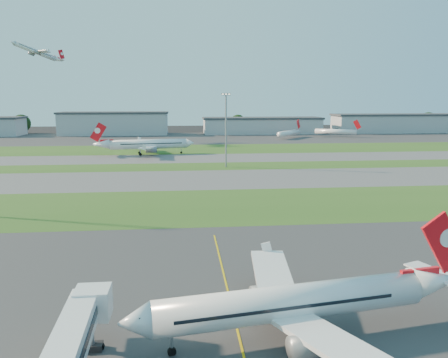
{
  "coord_description": "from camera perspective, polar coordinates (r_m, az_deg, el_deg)",
  "views": [
    {
      "loc": [
        -0.46,
        -43.93,
        23.93
      ],
      "look_at": [
        8.41,
        47.21,
        7.0
      ],
      "focal_mm": 35.0,
      "sensor_mm": 36.0,
      "label": 1
    }
  ],
  "objects": [
    {
      "name": "grass_strip_c",
      "position": [
        210.3,
        -5.41,
        3.9
      ],
      "size": [
        300.0,
        40.0,
        0.01
      ],
      "primitive_type": "cube",
      "color": "#2D541C",
      "rests_on": "ground"
    },
    {
      "name": "mini_jet_near",
      "position": [
        269.95,
        8.52,
        5.97
      ],
      "size": [
        19.66,
        23.07,
        9.48
      ],
      "rotation": [
        0.0,
        0.0,
        0.88
      ],
      "color": "white",
      "rests_on": "ground"
    },
    {
      "name": "tree_west",
      "position": [
        332.92,
        -24.94,
        6.62
      ],
      "size": [
        12.1,
        12.1,
        13.2
      ],
      "color": "black",
      "rests_on": "ground"
    },
    {
      "name": "grass_strip_a",
      "position": [
        98.87,
        -5.14,
        -3.57
      ],
      "size": [
        300.0,
        34.0,
        0.01
      ],
      "primitive_type": "cube",
      "color": "#2D541C",
      "rests_on": "ground"
    },
    {
      "name": "grass_strip_b",
      "position": [
        155.78,
        -5.32,
        1.59
      ],
      "size": [
        300.0,
        18.0,
        0.01
      ],
      "primitive_type": "cube",
      "color": "#2D541C",
      "rests_on": "ground"
    },
    {
      "name": "airliner_taxiing",
      "position": [
        191.33,
        -9.93,
        4.47
      ],
      "size": [
        40.35,
        34.0,
        12.64
      ],
      "rotation": [
        0.0,
        0.0,
        3.29
      ],
      "color": "white",
      "rests_on": "ground"
    },
    {
      "name": "hangar_east",
      "position": [
        304.58,
        4.98,
        6.99
      ],
      "size": [
        81.6,
        23.0,
        11.2
      ],
      "color": "#96989D",
      "rests_on": "ground"
    },
    {
      "name": "light_mast_centre",
      "position": [
        152.99,
        0.25,
        7.06
      ],
      "size": [
        3.2,
        0.7,
        25.8
      ],
      "color": "gray",
      "rests_on": "ground"
    },
    {
      "name": "tree_east",
      "position": [
        332.15,
        14.91,
        7.06
      ],
      "size": [
        10.45,
        10.45,
        11.4
      ],
      "color": "black",
      "rests_on": "ground"
    },
    {
      "name": "yellow_line",
      "position": [
        50.32,
        1.41,
        -17.92
      ],
      "size": [
        0.25,
        60.0,
        0.02
      ],
      "primitive_type": "cube",
      "color": "gold",
      "rests_on": "ground"
    },
    {
      "name": "airliner_departing",
      "position": [
        271.93,
        -23.34,
        15.04
      ],
      "size": [
        22.39,
        19.65,
        8.72
      ],
      "rotation": [
        0.0,
        0.0,
        0.7
      ],
      "color": "white"
    },
    {
      "name": "taxiway_a",
      "position": [
        131.13,
        -5.26,
        -0.08
      ],
      "size": [
        300.0,
        32.0,
        0.01
      ],
      "primitive_type": "cube",
      "color": "#515154",
      "rests_on": "ground"
    },
    {
      "name": "tree_mid_west",
      "position": [
        311.07,
        -9.22,
        7.01
      ],
      "size": [
        9.9,
        9.9,
        10.8
      ],
      "color": "black",
      "rests_on": "ground"
    },
    {
      "name": "taxiway_b",
      "position": [
        177.55,
        -5.36,
        2.68
      ],
      "size": [
        300.0,
        26.0,
        0.01
      ],
      "primitive_type": "cube",
      "color": "#515154",
      "rests_on": "ground"
    },
    {
      "name": "airliner_parked",
      "position": [
        45.89,
        9.19,
        -15.7
      ],
      "size": [
        34.39,
        28.96,
        10.79
      ],
      "rotation": [
        0.0,
        0.0,
        0.16
      ],
      "color": "white",
      "rests_on": "ground"
    },
    {
      "name": "tree_far_east",
      "position": [
        365.85,
        25.1,
        6.92
      ],
      "size": [
        12.65,
        12.65,
        13.8
      ],
      "color": "black",
      "rests_on": "ground"
    },
    {
      "name": "hangar_far_east",
      "position": [
        337.38,
        22.05,
        6.78
      ],
      "size": [
        96.9,
        23.0,
        13.2
      ],
      "color": "#96989D",
      "rests_on": "ground"
    },
    {
      "name": "ground",
      "position": [
        50.03,
        -4.59,
        -18.14
      ],
      "size": [
        700.0,
        700.0,
        0.0
      ],
      "primitive_type": "plane",
      "color": "black",
      "rests_on": "ground"
    },
    {
      "name": "hangar_west",
      "position": [
        302.67,
        -14.12,
        7.08
      ],
      "size": [
        71.4,
        23.0,
        15.2
      ],
      "color": "#96989D",
      "rests_on": "ground"
    },
    {
      "name": "tree_mid_east",
      "position": [
        316.0,
        1.82,
        7.36
      ],
      "size": [
        11.55,
        11.55,
        12.6
      ],
      "color": "black",
      "rests_on": "ground"
    },
    {
      "name": "apron_near",
      "position": [
        50.02,
        -4.59,
        -18.13
      ],
      "size": [
        300.0,
        70.0,
        0.01
      ],
      "primitive_type": "cube",
      "color": "#333335",
      "rests_on": "ground"
    },
    {
      "name": "mini_jet_far",
      "position": [
        287.44,
        14.42,
        6.03
      ],
      "size": [
        25.55,
        15.97,
        9.48
      ],
      "rotation": [
        0.0,
        0.0,
        -0.53
      ],
      "color": "white",
      "rests_on": "ground"
    },
    {
      "name": "apron_far",
      "position": [
        269.99,
        -5.46,
        5.34
      ],
      "size": [
        400.0,
        80.0,
        0.01
      ],
      "primitive_type": "cube",
      "color": "#333335",
      "rests_on": "ground"
    }
  ]
}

